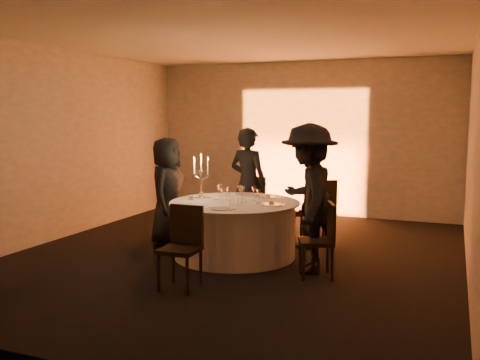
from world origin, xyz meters
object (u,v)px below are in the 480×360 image
at_px(chair_right, 322,236).
at_px(chair_front, 183,242).
at_px(chair_back_left, 256,202).
at_px(guest_left, 167,192).
at_px(guest_right, 309,198).
at_px(guest_back_left, 248,183).
at_px(chair_back_right, 320,208).
at_px(candelabra, 201,183).
at_px(coffee_cup, 191,198).
at_px(banquet_table, 235,229).
at_px(chair_left, 176,203).
at_px(guest_back_right, 309,194).

distance_m(chair_right, chair_front, 1.69).
xyz_separation_m(chair_back_left, guest_left, (-1.05, -1.03, 0.26)).
height_order(chair_back_left, guest_right, guest_right).
bearing_deg(guest_back_left, chair_back_right, -170.74).
xyz_separation_m(chair_back_right, candelabra, (-1.49, -1.01, 0.43)).
bearing_deg(coffee_cup, guest_right, -7.81).
height_order(banquet_table, chair_left, chair_left).
distance_m(guest_left, guest_back_left, 1.32).
height_order(chair_right, chair_front, chair_front).
bearing_deg(guest_left, chair_back_left, -57.44).
height_order(guest_left, candelabra, guest_left).
relative_size(chair_left, coffee_cup, 9.17).
bearing_deg(banquet_table, guest_left, 168.26).
relative_size(chair_left, chair_back_left, 1.02).
relative_size(chair_front, guest_back_left, 0.53).
distance_m(chair_right, guest_back_left, 2.30).
height_order(guest_back_right, coffee_cup, guest_back_right).
bearing_deg(chair_back_right, candelabra, -3.62).
relative_size(chair_back_right, candelabra, 1.54).
bearing_deg(chair_right, guest_back_left, -157.30).
bearing_deg(chair_back_left, chair_back_right, 176.22).
xyz_separation_m(chair_right, guest_left, (-2.56, 0.73, 0.30)).
height_order(banquet_table, guest_back_right, guest_back_right).
distance_m(chair_left, guest_back_left, 1.20).
distance_m(chair_back_left, guest_back_right, 1.09).
relative_size(guest_back_left, coffee_cup, 16.03).
distance_m(chair_back_right, guest_back_left, 1.22).
relative_size(chair_left, chair_front, 1.08).
distance_m(chair_back_right, guest_left, 2.32).
distance_m(banquet_table, chair_back_right, 1.45).
xyz_separation_m(chair_left, guest_back_left, (1.07, 0.45, 0.31)).
xyz_separation_m(chair_back_left, guest_right, (1.28, -1.59, 0.38)).
distance_m(guest_back_left, guest_back_right, 1.10).
bearing_deg(guest_right, candelabra, -118.37).
bearing_deg(guest_back_right, guest_back_left, -57.02).
distance_m(chair_back_right, guest_back_right, 0.34).
height_order(chair_front, guest_back_right, guest_back_right).
relative_size(chair_back_left, chair_right, 1.09).
xyz_separation_m(guest_back_left, candelabra, (-0.31, -1.06, 0.12)).
distance_m(chair_back_left, coffee_cup, 1.45).
bearing_deg(chair_right, chair_front, -76.89).
bearing_deg(coffee_cup, guest_back_right, 32.85).
height_order(chair_back_left, chair_back_right, chair_back_right).
relative_size(chair_back_right, guest_back_left, 0.57).
relative_size(chair_front, guest_back_right, 0.58).
xyz_separation_m(chair_left, chair_back_right, (2.25, 0.40, -0.01)).
bearing_deg(chair_back_right, chair_right, 67.00).
relative_size(chair_back_left, chair_front, 1.05).
distance_m(banquet_table, chair_back_left, 1.30).
relative_size(chair_back_right, guest_right, 0.54).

